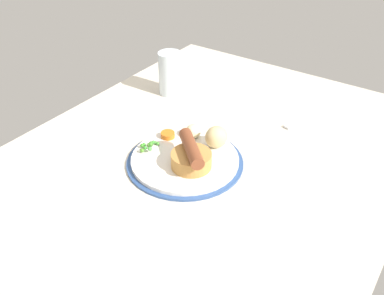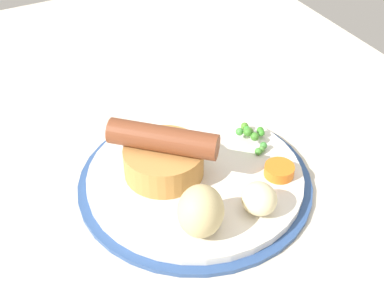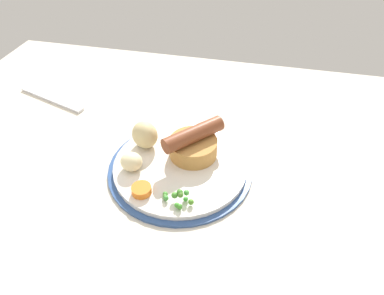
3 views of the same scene
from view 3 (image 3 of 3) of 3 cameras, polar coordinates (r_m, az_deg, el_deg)
dining_table at (r=62.89cm, az=-3.07°, el=-2.90°), size 110.00×80.00×3.00cm
dinner_plate at (r=59.50cm, az=-1.98°, el=-3.23°), size 24.95×24.95×1.40cm
sausage_pudding at (r=59.04cm, az=0.22°, el=0.62°), size 9.62×10.21×5.87cm
pea_pile at (r=52.43cm, az=-2.31°, el=-8.28°), size 5.17×3.41×1.95cm
potato_chunk_0 at (r=57.79cm, az=-10.08°, el=-2.34°), size 3.77×3.50×3.14cm
potato_chunk_1 at (r=61.37cm, az=-7.85°, el=2.11°), size 6.53×6.37×4.99cm
carrot_slice_3 at (r=54.42cm, az=-8.42°, el=-6.99°), size 3.52×3.52×1.20cm
fork at (r=82.92cm, az=-22.37°, el=7.47°), size 17.62×7.05×0.60cm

